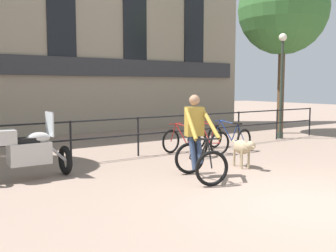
{
  "coord_description": "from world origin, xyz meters",
  "views": [
    {
      "loc": [
        -5.33,
        -3.75,
        1.9
      ],
      "look_at": [
        -0.67,
        2.86,
        1.05
      ],
      "focal_mm": 42.0,
      "sensor_mm": 36.0,
      "label": 1
    }
  ],
  "objects": [
    {
      "name": "dog",
      "position": [
        1.19,
        2.52,
        0.47
      ],
      "size": [
        0.42,
        0.96,
        0.67
      ],
      "rotation": [
        0.0,
        0.0,
        -0.27
      ],
      "color": "tan",
      "rests_on": "ground_plane"
    },
    {
      "name": "street_lamp",
      "position": [
        5.95,
        5.32,
        2.09
      ],
      "size": [
        0.28,
        0.28,
        3.69
      ],
      "color": "#2D382D",
      "rests_on": "ground_plane"
    },
    {
      "name": "tree_canalside_right",
      "position": [
        7.16,
        6.32,
        4.76
      ],
      "size": [
        3.42,
        3.42,
        6.49
      ],
      "color": "brown",
      "rests_on": "ground_plane"
    },
    {
      "name": "cyclist_with_bike",
      "position": [
        -0.3,
        2.35,
        0.76
      ],
      "size": [
        0.98,
        1.31,
        1.7
      ],
      "rotation": [
        0.0,
        0.0,
        -0.28
      ],
      "color": "black",
      "rests_on": "ground_plane"
    },
    {
      "name": "ground_plane",
      "position": [
        0.0,
        0.0,
        0.0
      ],
      "size": [
        60.0,
        60.0,
        0.0
      ],
      "primitive_type": "plane",
      "color": "gray"
    },
    {
      "name": "parked_bicycle_mid_left",
      "position": [
        1.89,
        4.54,
        0.36
      ],
      "size": [
        0.73,
        1.15,
        0.86
      ],
      "rotation": [
        0.0,
        0.0,
        3.08
      ],
      "color": "black",
      "rests_on": "ground_plane"
    },
    {
      "name": "building_facade",
      "position": [
        0.0,
        10.99,
        4.95
      ],
      "size": [
        18.0,
        0.72,
        9.94
      ],
      "color": "gray",
      "rests_on": "ground_plane"
    },
    {
      "name": "parked_bicycle_mid_right",
      "position": [
        2.71,
        4.54,
        0.36
      ],
      "size": [
        0.83,
        1.2,
        0.86
      ],
      "rotation": [
        0.0,
        0.0,
        3.3
      ],
      "color": "black",
      "rests_on": "ground_plane"
    },
    {
      "name": "canal_railing",
      "position": [
        -0.0,
        5.2,
        0.71
      ],
      "size": [
        15.05,
        0.05,
        1.05
      ],
      "color": "black",
      "rests_on": "ground_plane"
    },
    {
      "name": "parked_motorcycle",
      "position": [
        -3.14,
        4.21,
        0.56
      ],
      "size": [
        1.59,
        0.62,
        1.35
      ],
      "rotation": [
        0.0,
        0.0,
        1.57
      ],
      "color": "black",
      "rests_on": "ground_plane"
    },
    {
      "name": "parked_bicycle_near_lamp",
      "position": [
        1.07,
        4.54,
        0.36
      ],
      "size": [
        0.83,
        1.2,
        0.86
      ],
      "rotation": [
        0.0,
        0.0,
        3.31
      ],
      "color": "black",
      "rests_on": "ground_plane"
    }
  ]
}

